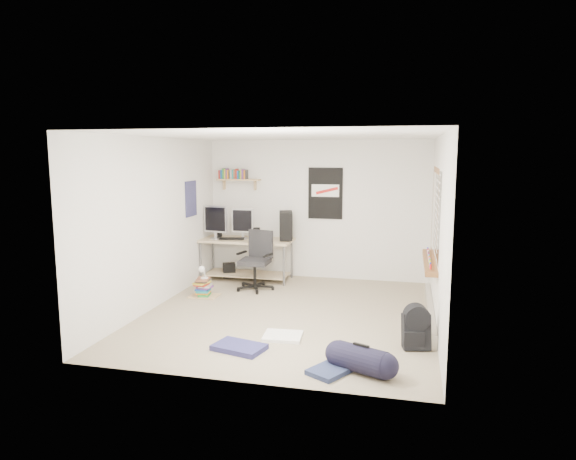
% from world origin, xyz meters
% --- Properties ---
extents(floor, '(4.00, 4.50, 0.01)m').
position_xyz_m(floor, '(0.00, 0.00, -0.01)').
color(floor, gray).
rests_on(floor, ground).
extents(ceiling, '(4.00, 4.50, 0.01)m').
position_xyz_m(ceiling, '(0.00, 0.00, 2.50)').
color(ceiling, white).
rests_on(ceiling, ground).
extents(back_wall, '(4.00, 0.01, 2.50)m').
position_xyz_m(back_wall, '(0.00, 2.25, 1.25)').
color(back_wall, silver).
rests_on(back_wall, ground).
extents(left_wall, '(0.01, 4.50, 2.50)m').
position_xyz_m(left_wall, '(-2.00, 0.00, 1.25)').
color(left_wall, silver).
rests_on(left_wall, ground).
extents(right_wall, '(0.01, 4.50, 2.50)m').
position_xyz_m(right_wall, '(2.00, 0.00, 1.25)').
color(right_wall, silver).
rests_on(right_wall, ground).
extents(desk, '(1.76, 1.04, 0.75)m').
position_xyz_m(desk, '(-1.20, 1.79, 0.36)').
color(desk, tan).
rests_on(desk, floor).
extents(monitor_left, '(0.45, 0.16, 0.48)m').
position_xyz_m(monitor_left, '(-1.74, 1.67, 0.99)').
color(monitor_left, '#9C9CA1').
rests_on(monitor_left, desk).
extents(monitor_right, '(0.39, 0.10, 0.43)m').
position_xyz_m(monitor_right, '(-1.26, 1.78, 0.97)').
color(monitor_right, '#B5B5BB').
rests_on(monitor_right, desk).
extents(pc_tower, '(0.33, 0.51, 0.49)m').
position_xyz_m(pc_tower, '(-0.50, 1.89, 1.00)').
color(pc_tower, black).
rests_on(pc_tower, desk).
extents(keyboard, '(0.46, 0.23, 0.02)m').
position_xyz_m(keyboard, '(-1.42, 1.64, 0.76)').
color(keyboard, black).
rests_on(keyboard, desk).
extents(speaker_left, '(0.12, 0.12, 0.20)m').
position_xyz_m(speaker_left, '(-1.75, 1.88, 0.85)').
color(speaker_left, black).
rests_on(speaker_left, desk).
extents(speaker_right, '(0.10, 0.10, 0.20)m').
position_xyz_m(speaker_right, '(-1.01, 1.78, 0.85)').
color(speaker_right, black).
rests_on(speaker_right, desk).
extents(office_chair, '(0.77, 0.77, 0.99)m').
position_xyz_m(office_chair, '(-0.85, 1.16, 0.49)').
color(office_chair, black).
rests_on(office_chair, floor).
extents(wall_shelf, '(0.80, 0.22, 0.24)m').
position_xyz_m(wall_shelf, '(-1.45, 2.14, 1.78)').
color(wall_shelf, tan).
rests_on(wall_shelf, back_wall).
extents(poster_back_wall, '(0.62, 0.03, 0.92)m').
position_xyz_m(poster_back_wall, '(0.15, 2.23, 1.55)').
color(poster_back_wall, black).
rests_on(poster_back_wall, back_wall).
extents(poster_left_wall, '(0.02, 0.42, 0.60)m').
position_xyz_m(poster_left_wall, '(-1.99, 1.20, 1.50)').
color(poster_left_wall, navy).
rests_on(poster_left_wall, left_wall).
extents(window, '(0.10, 1.50, 1.26)m').
position_xyz_m(window, '(1.95, 0.30, 1.45)').
color(window, brown).
rests_on(window, right_wall).
extents(baseboard_heater, '(0.08, 2.50, 0.18)m').
position_xyz_m(baseboard_heater, '(1.96, 0.30, 0.09)').
color(baseboard_heater, '#B7B2A8').
rests_on(baseboard_heater, floor).
extents(backpack, '(0.36, 0.31, 0.42)m').
position_xyz_m(backpack, '(1.75, -0.91, 0.20)').
color(backpack, black).
rests_on(backpack, floor).
extents(duffel_bag, '(0.38, 0.38, 0.56)m').
position_xyz_m(duffel_bag, '(1.19, -1.74, 0.14)').
color(duffel_bag, black).
rests_on(duffel_bag, floor).
extents(tshirt, '(0.50, 0.43, 0.04)m').
position_xyz_m(tshirt, '(0.15, -0.94, 0.02)').
color(tshirt, silver).
rests_on(tshirt, floor).
extents(jeans_a, '(0.66, 0.50, 0.06)m').
position_xyz_m(jeans_a, '(-0.25, -1.44, 0.03)').
color(jeans_a, navy).
rests_on(jeans_a, floor).
extents(jeans_b, '(0.50, 0.54, 0.05)m').
position_xyz_m(jeans_b, '(0.88, -1.83, 0.03)').
color(jeans_b, '#222B4E').
rests_on(jeans_b, floor).
extents(book_stack, '(0.51, 0.44, 0.31)m').
position_xyz_m(book_stack, '(-1.52, 0.57, 0.15)').
color(book_stack, brown).
rests_on(book_stack, floor).
extents(desk_lamp, '(0.16, 0.22, 0.19)m').
position_xyz_m(desk_lamp, '(-1.50, 0.55, 0.38)').
color(desk_lamp, white).
rests_on(desk_lamp, book_stack).
extents(subwoofer, '(0.29, 0.29, 0.25)m').
position_xyz_m(subwoofer, '(-1.56, 1.84, 0.14)').
color(subwoofer, black).
rests_on(subwoofer, floor).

